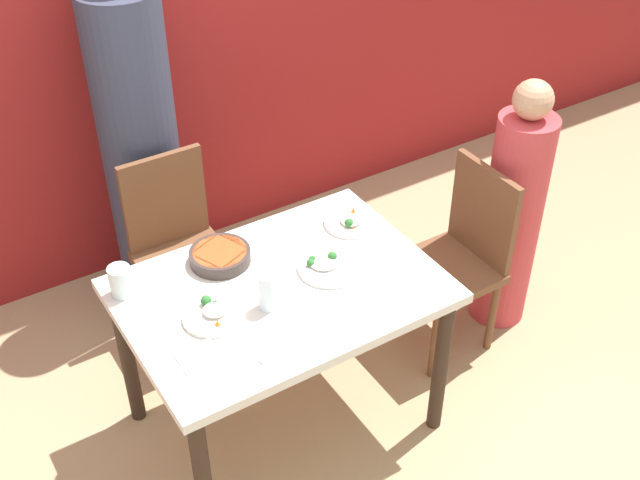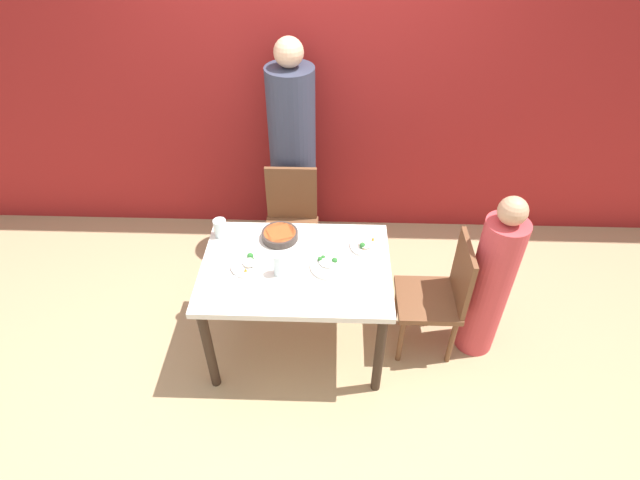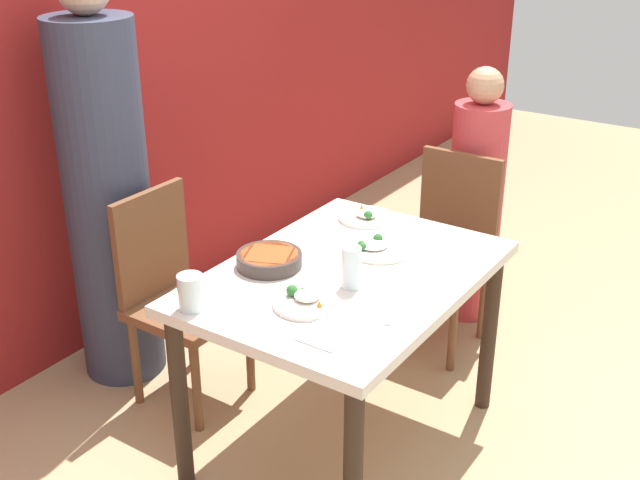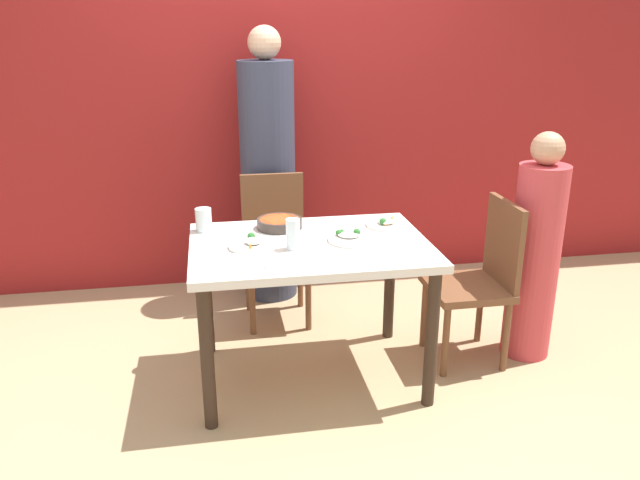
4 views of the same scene
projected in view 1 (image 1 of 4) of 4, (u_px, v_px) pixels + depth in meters
ground_plane at (285, 419)px, 3.38m from camera, size 10.00×10.00×0.00m
wall_back at (117, 4)px, 3.50m from camera, size 10.00×0.06×2.70m
dining_table at (281, 307)px, 2.99m from camera, size 1.15×0.82×0.73m
chair_adult_spot at (180, 246)px, 3.56m from camera, size 0.40×0.40×0.88m
chair_child_spot at (458, 255)px, 3.51m from camera, size 0.40×0.40×0.88m
person_adult at (140, 149)px, 3.59m from camera, size 0.35×0.35×1.73m
person_child at (512, 216)px, 3.57m from camera, size 0.26×0.26×1.23m
bowl_curry at (220, 256)px, 3.04m from camera, size 0.23×0.23×0.05m
plate_rice_adult at (328, 266)px, 3.01m from camera, size 0.24×0.24×0.05m
plate_rice_child at (213, 314)px, 2.79m from camera, size 0.21×0.21×0.06m
plate_noodles at (351, 222)px, 3.23m from camera, size 0.22×0.22×0.05m
glass_water_tall at (267, 291)px, 2.80m from camera, size 0.07×0.07×0.15m
glass_water_short at (121, 281)px, 2.87m from camera, size 0.08×0.08×0.12m
napkin_folded at (200, 358)px, 2.64m from camera, size 0.14×0.14×0.01m
fork_steel at (278, 347)px, 2.68m from camera, size 0.18×0.08×0.01m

